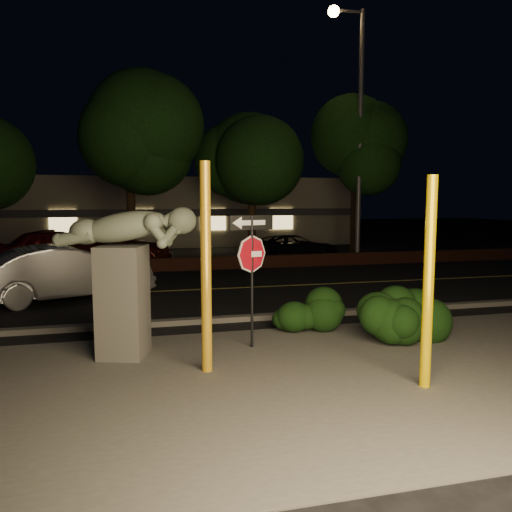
% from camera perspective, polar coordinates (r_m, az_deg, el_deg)
% --- Properties ---
extents(ground, '(90.00, 90.00, 0.00)m').
position_cam_1_polar(ground, '(18.36, -6.03, -2.15)').
color(ground, black).
rests_on(ground, ground).
extents(patio, '(14.00, 6.00, 0.02)m').
position_cam_1_polar(patio, '(7.91, 5.56, -13.90)').
color(patio, '#4C4944').
rests_on(patio, ground).
extents(road, '(80.00, 8.00, 0.01)m').
position_cam_1_polar(road, '(15.43, -4.47, -3.78)').
color(road, black).
rests_on(road, ground).
extents(lane_marking, '(80.00, 0.12, 0.00)m').
position_cam_1_polar(lane_marking, '(15.43, -4.47, -3.73)').
color(lane_marking, tan).
rests_on(lane_marking, road).
extents(curb, '(80.00, 0.25, 0.12)m').
position_cam_1_polar(curb, '(11.48, -1.02, -7.09)').
color(curb, '#4C4944').
rests_on(curb, ground).
extents(brick_wall, '(40.00, 0.35, 0.50)m').
position_cam_1_polar(brick_wall, '(19.60, -6.57, -0.87)').
color(brick_wall, '#4B2218').
rests_on(brick_wall, ground).
extents(parking_lot, '(40.00, 12.00, 0.01)m').
position_cam_1_polar(parking_lot, '(25.25, -8.26, 0.21)').
color(parking_lot, black).
rests_on(parking_lot, ground).
extents(building, '(22.00, 10.20, 4.00)m').
position_cam_1_polar(building, '(33.06, -9.73, 5.13)').
color(building, slate).
rests_on(building, ground).
extents(tree_far_b, '(5.20, 5.20, 8.41)m').
position_cam_1_polar(tree_far_b, '(21.42, -14.36, 15.18)').
color(tree_far_b, black).
rests_on(tree_far_b, ground).
extents(tree_far_c, '(4.80, 4.80, 7.84)m').
position_cam_1_polar(tree_far_c, '(21.56, -0.50, 14.27)').
color(tree_far_c, black).
rests_on(tree_far_c, ground).
extents(tree_far_d, '(4.40, 4.40, 7.42)m').
position_cam_1_polar(tree_far_d, '(23.66, 11.37, 12.86)').
color(tree_far_d, black).
rests_on(tree_far_d, ground).
extents(yellow_pole_left, '(0.17, 0.17, 3.35)m').
position_cam_1_polar(yellow_pole_left, '(7.87, -5.73, -1.47)').
color(yellow_pole_left, gold).
rests_on(yellow_pole_left, ground).
extents(yellow_pole_right, '(0.16, 0.16, 3.11)m').
position_cam_1_polar(yellow_pole_right, '(7.61, 19.11, -3.01)').
color(yellow_pole_right, '#FFCE00').
rests_on(yellow_pole_right, ground).
extents(signpost, '(0.83, 0.17, 2.47)m').
position_cam_1_polar(signpost, '(9.11, -0.47, 0.18)').
color(signpost, black).
rests_on(signpost, ground).
extents(sculpture, '(2.44, 1.32, 2.63)m').
position_cam_1_polar(sculpture, '(8.90, -14.81, -1.06)').
color(sculpture, '#4C4944').
rests_on(sculpture, ground).
extents(hedge_center, '(2.02, 1.40, 0.96)m').
position_cam_1_polar(hedge_center, '(10.46, 5.22, -6.11)').
color(hedge_center, black).
rests_on(hedge_center, ground).
extents(hedge_right, '(1.92, 1.14, 1.21)m').
position_cam_1_polar(hedge_right, '(10.17, 15.89, -5.99)').
color(hedge_right, black).
rests_on(hedge_right, ground).
extents(hedge_far_right, '(1.38, 0.89, 0.94)m').
position_cam_1_polar(hedge_far_right, '(9.69, 15.04, -7.40)').
color(hedge_far_right, black).
rests_on(hedge_far_right, ground).
extents(streetlight, '(1.59, 0.46, 10.53)m').
position_cam_1_polar(streetlight, '(22.00, 11.27, 15.58)').
color(streetlight, '#525257').
rests_on(streetlight, ground).
extents(silver_sedan, '(4.86, 3.21, 1.51)m').
position_cam_1_polar(silver_sedan, '(14.62, -20.87, -1.79)').
color(silver_sedan, silver).
rests_on(silver_sedan, ground).
extents(parked_car_red, '(4.99, 3.19, 1.58)m').
position_cam_1_polar(parked_car_red, '(21.73, -21.73, 0.87)').
color(parked_car_red, maroon).
rests_on(parked_car_red, ground).
extents(parked_car_darkred, '(5.56, 2.81, 1.55)m').
position_cam_1_polar(parked_car_darkred, '(21.49, -16.61, 0.96)').
color(parked_car_darkred, '#47130E').
rests_on(parked_car_darkred, ground).
extents(parked_car_dark, '(4.58, 2.82, 1.18)m').
position_cam_1_polar(parked_car_dark, '(22.35, 4.25, 0.95)').
color(parked_car_dark, black).
rests_on(parked_car_dark, ground).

